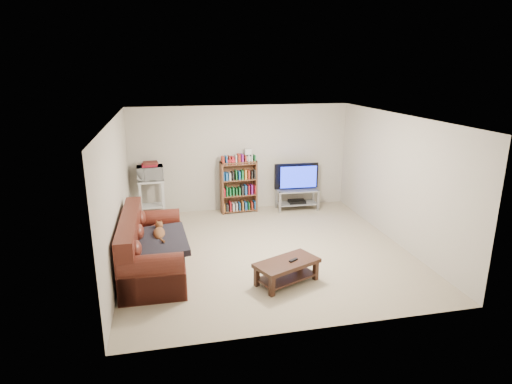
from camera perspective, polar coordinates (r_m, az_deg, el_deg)
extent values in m
plane|color=#BFAE8E|center=(7.86, 1.34, -7.78)|extent=(5.00, 5.00, 0.00)
plane|color=white|center=(7.22, 1.46, 9.89)|extent=(5.00, 5.00, 0.00)
plane|color=beige|center=(9.83, -2.01, 4.52)|extent=(5.00, 0.00, 5.00)
plane|color=beige|center=(5.18, 7.89, -6.63)|extent=(5.00, 0.00, 5.00)
plane|color=beige|center=(7.30, -18.06, -0.46)|extent=(0.00, 5.00, 5.00)
plane|color=beige|center=(8.37, 18.28, 1.61)|extent=(0.00, 5.00, 5.00)
cube|color=#531E15|center=(7.26, -13.39, -8.53)|extent=(0.98, 2.22, 0.42)
cube|color=#531E15|center=(7.18, -16.32, -6.69)|extent=(0.28, 2.22, 0.93)
cube|color=#531E15|center=(6.35, -13.64, -11.73)|extent=(0.91, 0.25, 0.54)
cube|color=#531E15|center=(8.14, -13.26, -5.27)|extent=(0.91, 0.25, 0.54)
cube|color=black|center=(6.98, -12.78, -6.46)|extent=(0.94, 1.17, 0.19)
cube|color=#341C12|center=(6.64, 4.14, -9.43)|extent=(1.10, 0.85, 0.06)
cube|color=#341C12|center=(6.74, 4.10, -11.18)|extent=(0.99, 0.77, 0.03)
cube|color=#341C12|center=(6.34, 2.13, -12.50)|extent=(0.09, 0.09, 0.30)
cube|color=#341C12|center=(6.85, 7.96, -10.34)|extent=(0.09, 0.09, 0.30)
cube|color=#341C12|center=(6.61, 0.09, -11.24)|extent=(0.09, 0.09, 0.30)
cube|color=#341C12|center=(7.10, 5.85, -9.28)|extent=(0.09, 0.09, 0.30)
cube|color=black|center=(6.64, 5.00, -9.03)|extent=(0.16, 0.12, 0.02)
cube|color=#999EA3|center=(9.96, 5.51, 0.26)|extent=(0.98, 0.47, 0.03)
cube|color=#999EA3|center=(10.05, 5.46, -1.47)|extent=(0.93, 0.44, 0.02)
cube|color=gray|center=(9.74, 3.21, -1.44)|extent=(0.05, 0.05, 0.48)
cube|color=gray|center=(9.98, 8.26, -1.15)|extent=(0.05, 0.05, 0.48)
cube|color=gray|center=(10.09, 2.72, -0.80)|extent=(0.05, 0.05, 0.48)
cube|color=gray|center=(10.32, 7.62, -0.54)|extent=(0.05, 0.05, 0.48)
imported|color=black|center=(9.88, 5.56, 2.01)|extent=(1.04, 0.17, 0.60)
cube|color=black|center=(10.04, 5.47, -1.26)|extent=(0.39, 0.28, 0.06)
cube|color=brown|center=(9.63, -4.57, 0.51)|extent=(0.06, 0.26, 1.19)
cube|color=brown|center=(9.80, -0.09, 0.85)|extent=(0.06, 0.26, 1.19)
cube|color=brown|center=(9.57, -2.35, 4.02)|extent=(0.84, 0.31, 0.03)
cube|color=maroon|center=(9.52, -3.42, 4.25)|extent=(0.25, 0.20, 0.06)
cube|color=silver|center=(9.44, -13.87, 1.47)|extent=(0.58, 0.43, 0.04)
cube|color=silver|center=(9.60, -13.64, -1.79)|extent=(0.52, 0.39, 0.03)
cube|color=silver|center=(9.41, -15.09, -1.49)|extent=(0.05, 0.05, 0.84)
cube|color=silver|center=(9.42, -12.21, -1.27)|extent=(0.05, 0.05, 0.84)
cube|color=silver|center=(9.71, -15.12, -0.93)|extent=(0.05, 0.05, 0.84)
cube|color=silver|center=(9.72, -12.34, -0.72)|extent=(0.05, 0.05, 0.84)
imported|color=silver|center=(9.40, -13.94, 2.47)|extent=(0.57, 0.40, 0.30)
cube|color=maroon|center=(9.36, -14.01, 3.52)|extent=(0.34, 0.30, 0.05)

